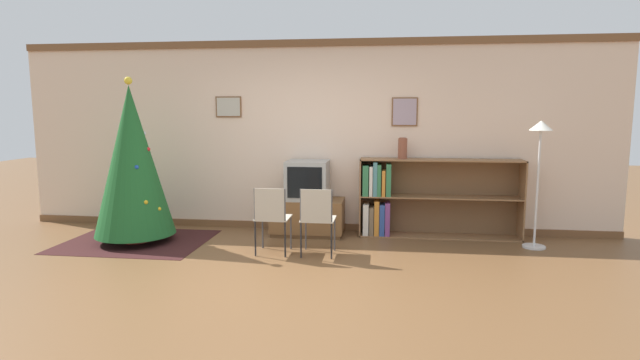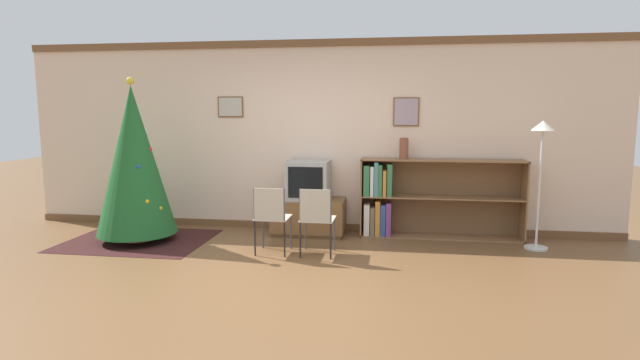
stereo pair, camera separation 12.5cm
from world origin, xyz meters
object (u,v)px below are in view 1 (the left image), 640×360
Objects in this scene: bookshelf at (409,199)px; vase at (403,148)px; television at (308,180)px; folding_chair_left at (272,216)px; christmas_tree at (132,161)px; folding_chair_right at (317,217)px; standing_lamp at (540,151)px; tv_console at (308,217)px.

vase is at bearing -178.22° from bookshelf.
bookshelf is at bearing 4.90° from television.
television is 0.26× the size of bookshelf.
christmas_tree is at bearing 169.71° from folding_chair_left.
television is 1.11m from folding_chair_right.
bookshelf is (1.67, 1.15, 0.04)m from folding_chair_left.
bookshelf reaches higher than folding_chair_right.
standing_lamp is at bearing 12.69° from folding_chair_left.
standing_lamp is at bearing 4.21° from christmas_tree.
standing_lamp is (5.13, 0.38, 0.16)m from christmas_tree.
christmas_tree reaches higher than folding_chair_left.
standing_lamp is (1.55, -0.43, 0.71)m from bookshelf.
christmas_tree reaches higher than standing_lamp.
standing_lamp reaches higher than television.
television is at bearing 75.08° from folding_chair_left.
christmas_tree is 2.60× the size of folding_chair_right.
tv_console is at bearing 75.12° from folding_chair_left.
tv_console is (2.19, 0.69, -0.82)m from christmas_tree.
television reaches higher than tv_console.
folding_chair_left is 0.51× the size of standing_lamp.
christmas_tree is at bearing -167.04° from vase.
vase is (1.01, 1.15, 0.74)m from folding_chair_right.
folding_chair_left is at bearing 180.00° from folding_chair_right.
christmas_tree is at bearing 171.98° from folding_chair_right.
christmas_tree is 0.99× the size of bookshelf.
vase is 0.18× the size of standing_lamp.
christmas_tree is 2.15× the size of tv_console.
folding_chair_right is (0.27, -1.03, -0.30)m from television.
standing_lamp is (2.94, -0.31, 0.98)m from tv_console.
television is at bearing 17.35° from christmas_tree.
television is 2.99m from standing_lamp.
standing_lamp is at bearing 15.19° from folding_chair_right.
standing_lamp is at bearing -5.98° from tv_console.
vase is at bearing 5.15° from television.
folding_chair_right is at bearing -131.51° from vase.
tv_console is at bearing 90.00° from television.
folding_chair_right is at bearing -134.27° from bookshelf.
folding_chair_left is at bearing -167.31° from standing_lamp.
television is 0.36× the size of standing_lamp.
bookshelf is at bearing 4.79° from tv_console.
bookshelf is 7.52× the size of vase.
standing_lamp is (1.65, -0.42, 0.01)m from vase.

